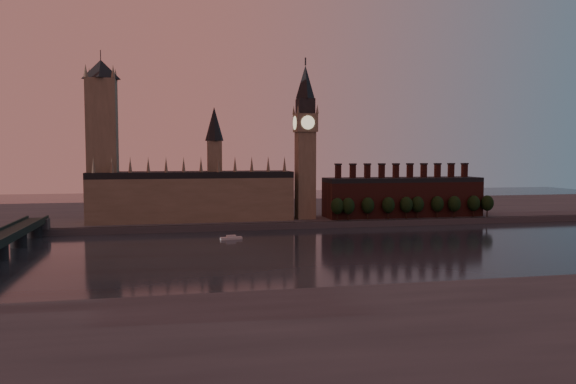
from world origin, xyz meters
The scene contains 17 objects.
ground centered at (0.00, 0.00, 0.00)m, with size 900.00×900.00×0.00m, color black.
north_bank centered at (0.00, 178.04, 2.00)m, with size 900.00×182.00×4.00m.
palace_of_westminster centered at (-64.41, 114.91, 21.63)m, with size 130.00×30.30×74.00m.
victoria_tower centered at (-120.00, 115.00, 59.09)m, with size 24.00×24.00×108.00m.
big_ben centered at (10.00, 110.00, 56.83)m, with size 15.00×15.00×107.00m.
chimney_block centered at (80.00, 110.00, 17.82)m, with size 110.00×25.00×37.00m.
embankment_tree_0 centered at (27.84, 94.45, 13.47)m, with size 8.60×8.60×14.88m.
embankment_tree_1 centered at (34.94, 93.66, 13.47)m, with size 8.60×8.60×14.88m.
embankment_tree_2 centered at (49.06, 95.14, 13.47)m, with size 8.60×8.60×14.88m.
embankment_tree_3 centered at (63.21, 94.38, 13.47)m, with size 8.60×8.60×14.88m.
embankment_tree_4 centered at (76.06, 94.51, 13.47)m, with size 8.60×8.60×14.88m.
embankment_tree_5 centered at (84.39, 95.15, 13.47)m, with size 8.60×8.60×14.88m.
embankment_tree_6 centered at (99.03, 95.30, 13.47)m, with size 8.60×8.60×14.88m.
embankment_tree_7 centered at (110.86, 93.82, 13.47)m, with size 8.60×8.60×14.88m.
embankment_tree_8 centered at (126.15, 95.11, 13.47)m, with size 8.60×8.60×14.88m.
embankment_tree_9 centered at (135.73, 93.83, 13.47)m, with size 8.60×8.60×14.88m.
river_boat centered at (-46.05, 54.09, 0.92)m, with size 12.40×4.89×2.41m.
Camera 1 is at (-79.40, -255.04, 47.89)m, focal length 35.00 mm.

